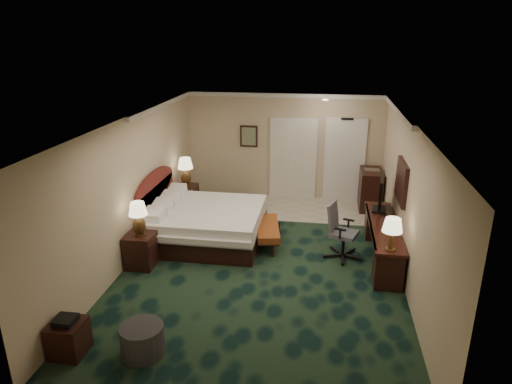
% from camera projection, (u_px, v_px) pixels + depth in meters
% --- Properties ---
extents(floor, '(5.00, 7.50, 0.00)m').
position_uv_depth(floor, '(263.00, 263.00, 8.63)').
color(floor, black).
rests_on(floor, ground).
extents(ceiling, '(5.00, 7.50, 0.00)m').
position_uv_depth(ceiling, '(264.00, 121.00, 7.73)').
color(ceiling, silver).
rests_on(ceiling, wall_back).
extents(wall_back, '(5.00, 0.00, 2.70)m').
position_uv_depth(wall_back, '(284.00, 147.00, 11.68)').
color(wall_back, beige).
rests_on(wall_back, ground).
extents(wall_front, '(5.00, 0.00, 2.70)m').
position_uv_depth(wall_front, '(214.00, 319.00, 4.69)').
color(wall_front, beige).
rests_on(wall_front, ground).
extents(wall_left, '(0.00, 7.50, 2.70)m').
position_uv_depth(wall_left, '(132.00, 189.00, 8.54)').
color(wall_left, beige).
rests_on(wall_left, ground).
extents(wall_right, '(0.00, 7.50, 2.70)m').
position_uv_depth(wall_right, '(408.00, 204.00, 7.82)').
color(wall_right, beige).
rests_on(wall_right, ground).
extents(crown_molding, '(5.00, 7.50, 0.10)m').
position_uv_depth(crown_molding, '(264.00, 124.00, 7.75)').
color(crown_molding, white).
rests_on(crown_molding, wall_back).
extents(tile_patch, '(3.20, 1.70, 0.01)m').
position_uv_depth(tile_patch, '(316.00, 209.00, 11.20)').
color(tile_patch, '#AFA892').
rests_on(tile_patch, ground).
extents(headboard, '(0.12, 2.00, 1.40)m').
position_uv_depth(headboard, '(156.00, 203.00, 9.68)').
color(headboard, '#4B1D14').
rests_on(headboard, ground).
extents(entry_door, '(1.02, 0.06, 2.18)m').
position_uv_depth(entry_door, '(344.00, 161.00, 11.52)').
color(entry_door, white).
rests_on(entry_door, ground).
extents(closet_doors, '(1.20, 0.06, 2.10)m').
position_uv_depth(closet_doors, '(293.00, 159.00, 11.70)').
color(closet_doors, beige).
rests_on(closet_doors, ground).
extents(wall_art, '(0.45, 0.06, 0.55)m').
position_uv_depth(wall_art, '(249.00, 136.00, 11.68)').
color(wall_art, '#4E695A').
rests_on(wall_art, wall_back).
extents(wall_mirror, '(0.05, 0.95, 0.75)m').
position_uv_depth(wall_mirror, '(402.00, 182.00, 8.32)').
color(wall_mirror, white).
rests_on(wall_mirror, wall_right).
extents(bed, '(2.23, 2.07, 0.71)m').
position_uv_depth(bed, '(208.00, 224.00, 9.46)').
color(bed, white).
rests_on(bed, ground).
extents(nightstand_near, '(0.51, 0.58, 0.64)m').
position_uv_depth(nightstand_near, '(141.00, 250.00, 8.45)').
color(nightstand_near, black).
rests_on(nightstand_near, ground).
extents(nightstand_far, '(0.51, 0.58, 0.64)m').
position_uv_depth(nightstand_far, '(186.00, 198.00, 11.05)').
color(nightstand_far, black).
rests_on(nightstand_far, ground).
extents(lamp_near, '(0.43, 0.43, 0.64)m').
position_uv_depth(lamp_near, '(139.00, 219.00, 8.20)').
color(lamp_near, '#32180C').
rests_on(lamp_near, nightstand_near).
extents(lamp_far, '(0.37, 0.37, 0.68)m').
position_uv_depth(lamp_far, '(186.00, 172.00, 10.87)').
color(lamp_far, '#32180C').
rests_on(lamp_far, nightstand_far).
extents(bed_bench, '(0.64, 1.31, 0.42)m').
position_uv_depth(bed_bench, '(268.00, 235.00, 9.32)').
color(bed_bench, brown).
rests_on(bed_bench, ground).
extents(ottoman, '(0.75, 0.75, 0.42)m').
position_uv_depth(ottoman, '(142.00, 340.00, 6.15)').
color(ottoman, '#27272E').
rests_on(ottoman, ground).
extents(side_table, '(0.45, 0.45, 0.48)m').
position_uv_depth(side_table, '(68.00, 338.00, 6.14)').
color(side_table, black).
rests_on(side_table, ground).
extents(desk, '(0.53, 2.46, 0.71)m').
position_uv_depth(desk, '(382.00, 242.00, 8.67)').
color(desk, black).
rests_on(desk, ground).
extents(tv, '(0.20, 0.93, 0.73)m').
position_uv_depth(tv, '(381.00, 194.00, 9.11)').
color(tv, black).
rests_on(tv, desk).
extents(desk_lamp, '(0.40, 0.40, 0.58)m').
position_uv_depth(desk_lamp, '(392.00, 234.00, 7.47)').
color(desk_lamp, '#32180C').
rests_on(desk_lamp, desk).
extents(desk_chair, '(0.79, 0.76, 1.08)m').
position_uv_depth(desk_chair, '(344.00, 232.00, 8.68)').
color(desk_chair, '#4B4C55').
rests_on(desk_chair, ground).
extents(minibar, '(0.51, 0.92, 0.97)m').
position_uv_depth(minibar, '(370.00, 190.00, 11.13)').
color(minibar, black).
rests_on(minibar, ground).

